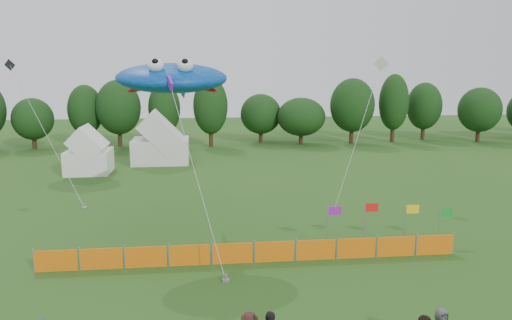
{
  "coord_description": "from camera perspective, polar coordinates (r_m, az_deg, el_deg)",
  "views": [
    {
      "loc": [
        -2.41,
        -14.87,
        9.02
      ],
      "look_at": [
        0.0,
        6.0,
        5.2
      ],
      "focal_mm": 35.0,
      "sensor_mm": 36.0,
      "label": 1
    }
  ],
  "objects": [
    {
      "name": "flag_row",
      "position": [
        26.67,
        14.69,
        -6.52
      ],
      "size": [
        6.73,
        0.51,
        2.25
      ],
      "color": "gray",
      "rests_on": "ground"
    },
    {
      "name": "tent_left",
      "position": [
        46.25,
        -18.59,
        0.65
      ],
      "size": [
        3.8,
        3.8,
        3.35
      ],
      "color": "white",
      "rests_on": "ground"
    },
    {
      "name": "treeline",
      "position": [
        60.13,
        -2.75,
        5.69
      ],
      "size": [
        104.57,
        8.78,
        8.36
      ],
      "color": "#382314",
      "rests_on": "ground"
    },
    {
      "name": "small_kite_white",
      "position": [
        35.51,
        12.55,
        5.79
      ],
      "size": [
        5.41,
        5.63,
        9.98
      ],
      "color": "silver",
      "rests_on": "ground"
    },
    {
      "name": "stingray_kite",
      "position": [
        26.17,
        -9.45,
        9.2
      ],
      "size": [
        5.93,
        13.04,
        9.61
      ],
      "color": "blue",
      "rests_on": "ground"
    },
    {
      "name": "tent_right",
      "position": [
        49.55,
        -10.85,
        1.93
      ],
      "size": [
        5.49,
        4.39,
        3.88
      ],
      "color": "silver",
      "rests_on": "ground"
    },
    {
      "name": "small_kite_dark",
      "position": [
        39.16,
        -23.7,
        4.44
      ],
      "size": [
        7.12,
        7.67,
        9.81
      ],
      "color": "black",
      "rests_on": "ground"
    },
    {
      "name": "barrier_fence",
      "position": [
        23.95,
        -0.29,
        -10.53
      ],
      "size": [
        19.9,
        0.06,
        1.0
      ],
      "color": "orange",
      "rests_on": "ground"
    }
  ]
}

